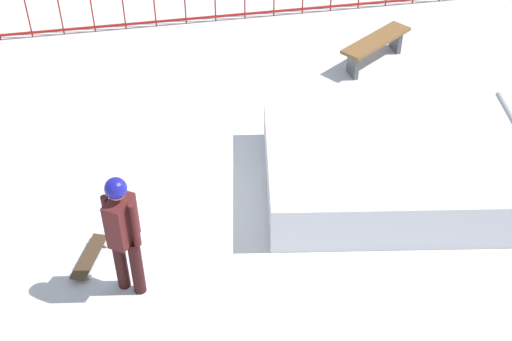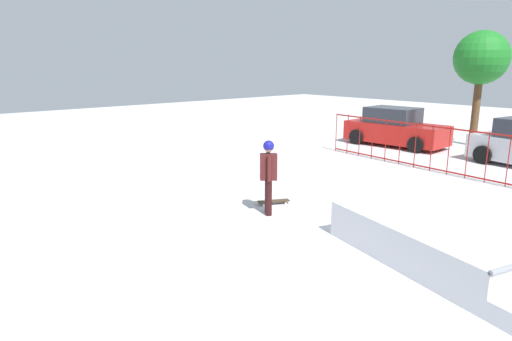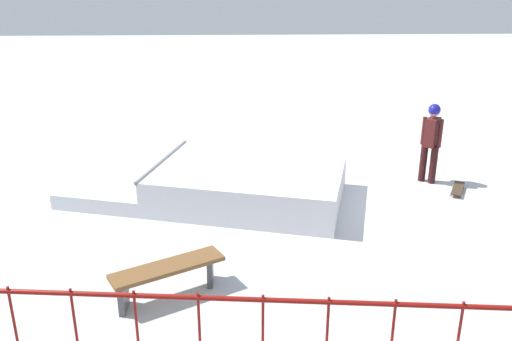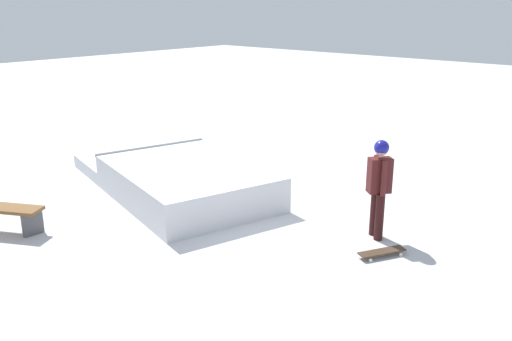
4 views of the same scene
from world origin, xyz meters
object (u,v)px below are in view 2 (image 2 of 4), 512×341
object	(u,v)px
skate_ramp	(471,248)
skateboard	(274,201)
parked_car_red	(395,129)
distant_tree	(481,59)
skater	(268,172)

from	to	relation	value
skate_ramp	skateboard	world-z (taller)	skate_ramp
skate_ramp	skateboard	size ratio (longest dim) A/B	7.35
parked_car_red	distant_tree	xyz separation A→B (m)	(2.14, 2.57, 2.84)
skate_ramp	skateboard	distance (m)	4.80
skater	distant_tree	size ratio (longest dim) A/B	0.37
skate_ramp	skateboard	xyz separation A→B (m)	(-4.79, -0.14, -0.24)
skateboard	parked_car_red	distance (m)	9.86
distant_tree	skate_ramp	bearing A→B (deg)	-66.15
parked_car_red	distant_tree	bearing A→B (deg)	47.34
skater	distant_tree	bearing A→B (deg)	42.61
skate_ramp	distant_tree	bearing A→B (deg)	128.93
skate_ramp	skater	bearing A→B (deg)	-155.23
skateboard	distant_tree	size ratio (longest dim) A/B	0.17
skate_ramp	skater	world-z (taller)	skater
distant_tree	parked_car_red	bearing A→B (deg)	-129.83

